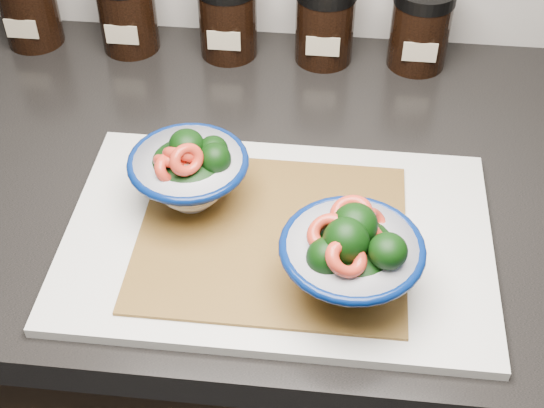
# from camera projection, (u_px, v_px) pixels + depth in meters

# --- Properties ---
(cabinet) EXTENTS (3.43, 0.58, 0.86)m
(cabinet) POSITION_uv_depth(u_px,v_px,m) (259.00, 385.00, 1.22)
(cabinet) COLOR black
(cabinet) RESTS_ON ground
(countertop) EXTENTS (3.50, 0.60, 0.04)m
(countertop) POSITION_uv_depth(u_px,v_px,m) (255.00, 178.00, 0.91)
(countertop) COLOR black
(countertop) RESTS_ON cabinet
(cutting_board) EXTENTS (0.45, 0.30, 0.01)m
(cutting_board) POSITION_uv_depth(u_px,v_px,m) (278.00, 238.00, 0.80)
(cutting_board) COLOR silver
(cutting_board) RESTS_ON countertop
(bamboo_mat) EXTENTS (0.28, 0.24, 0.00)m
(bamboo_mat) POSITION_uv_depth(u_px,v_px,m) (272.00, 235.00, 0.80)
(bamboo_mat) COLOR olive
(bamboo_mat) RESTS_ON cutting_board
(bowl_left) EXTENTS (0.13, 0.13, 0.10)m
(bowl_left) POSITION_uv_depth(u_px,v_px,m) (190.00, 172.00, 0.80)
(bowl_left) COLOR white
(bowl_left) RESTS_ON bamboo_mat
(bowl_right) EXTENTS (0.14, 0.14, 0.10)m
(bowl_right) POSITION_uv_depth(u_px,v_px,m) (351.00, 257.00, 0.71)
(bowl_right) COLOR white
(bowl_right) RESTS_ON bamboo_mat
(spice_jar_a) EXTENTS (0.08, 0.08, 0.11)m
(spice_jar_a) POSITION_uv_depth(u_px,v_px,m) (28.00, 6.00, 1.06)
(spice_jar_a) COLOR black
(spice_jar_a) RESTS_ON countertop
(spice_jar_b) EXTENTS (0.08, 0.08, 0.11)m
(spice_jar_b) POSITION_uv_depth(u_px,v_px,m) (127.00, 11.00, 1.05)
(spice_jar_b) COLOR black
(spice_jar_b) RESTS_ON countertop
(spice_jar_c) EXTENTS (0.08, 0.08, 0.11)m
(spice_jar_c) POSITION_uv_depth(u_px,v_px,m) (228.00, 17.00, 1.04)
(spice_jar_c) COLOR black
(spice_jar_c) RESTS_ON countertop
(spice_jar_d) EXTENTS (0.08, 0.08, 0.11)m
(spice_jar_d) POSITION_uv_depth(u_px,v_px,m) (325.00, 22.00, 1.03)
(spice_jar_d) COLOR black
(spice_jar_d) RESTS_ON countertop
(spice_jar_e) EXTENTS (0.08, 0.08, 0.11)m
(spice_jar_e) POSITION_uv_depth(u_px,v_px,m) (420.00, 28.00, 1.02)
(spice_jar_e) COLOR black
(spice_jar_e) RESTS_ON countertop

